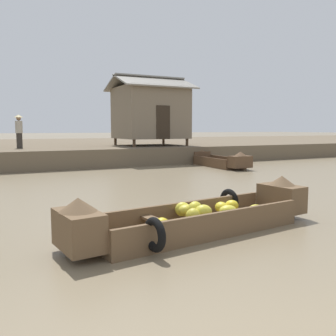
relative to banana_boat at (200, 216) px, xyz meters
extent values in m
plane|color=#7A6B51|center=(-1.16, 5.70, -0.30)|extent=(300.00, 300.00, 0.00)
cube|color=brown|center=(-1.16, 21.11, 0.15)|extent=(160.00, 20.00, 0.90)
cube|color=brown|center=(-0.01, 0.00, -0.24)|extent=(4.05, 1.55, 0.12)
cube|color=brown|center=(-0.07, 0.51, -0.01)|extent=(3.93, 0.54, 0.35)
cube|color=brown|center=(0.04, -0.51, -0.01)|extent=(3.93, 0.54, 0.35)
cube|color=brown|center=(2.21, 0.26, 0.10)|extent=(0.63, 0.99, 0.55)
cone|color=brown|center=(2.21, 0.26, 0.47)|extent=(0.62, 0.62, 0.20)
cube|color=brown|center=(-2.24, -0.26, 0.10)|extent=(0.63, 0.99, 0.55)
cone|color=brown|center=(-2.24, -0.26, 0.47)|extent=(0.62, 0.62, 0.20)
cube|color=brown|center=(-0.85, -0.10, 0.01)|extent=(0.31, 1.01, 0.05)
torus|color=black|center=(1.23, 0.78, 0.03)|extent=(0.18, 0.53, 0.52)
torus|color=black|center=(-1.26, -0.78, 0.03)|extent=(0.18, 0.53, 0.52)
ellipsoid|color=yellow|center=(-0.08, -0.26, 0.14)|extent=(0.36, 0.32, 0.26)
ellipsoid|color=yellow|center=(-0.94, -0.37, 0.03)|extent=(0.29, 0.29, 0.26)
ellipsoid|color=gold|center=(-0.17, 0.18, 0.10)|extent=(0.32, 0.27, 0.20)
ellipsoid|color=gold|center=(-0.29, -0.26, 0.09)|extent=(0.30, 0.30, 0.27)
ellipsoid|color=yellow|center=(0.84, 0.16, 0.08)|extent=(0.33, 0.33, 0.21)
ellipsoid|color=yellow|center=(0.63, 0.22, 0.06)|extent=(0.25, 0.28, 0.21)
ellipsoid|color=yellow|center=(-0.18, 0.30, 0.08)|extent=(0.33, 0.27, 0.26)
ellipsoid|color=gold|center=(1.25, -0.04, 0.01)|extent=(0.33, 0.26, 0.18)
ellipsoid|color=yellow|center=(0.96, 0.34, 0.02)|extent=(0.36, 0.35, 0.25)
ellipsoid|color=yellow|center=(0.47, -0.21, 0.09)|extent=(0.39, 0.34, 0.21)
ellipsoid|color=yellow|center=(-0.06, 0.06, 0.13)|extent=(0.32, 0.29, 0.27)
cube|color=brown|center=(6.98, 9.47, -0.24)|extent=(1.27, 3.13, 0.12)
cube|color=brown|center=(6.45, 9.49, -0.01)|extent=(0.21, 3.08, 0.35)
cube|color=brown|center=(7.51, 9.45, -0.01)|extent=(0.21, 3.08, 0.35)
cube|color=brown|center=(7.06, 11.29, 0.08)|extent=(0.99, 0.61, 0.53)
cone|color=brown|center=(7.06, 11.29, 0.45)|extent=(0.58, 0.58, 0.20)
cube|color=brown|center=(6.90, 7.64, 0.08)|extent=(0.99, 0.61, 0.53)
cone|color=brown|center=(6.90, 7.64, 0.45)|extent=(0.58, 0.58, 0.20)
cube|color=brown|center=(6.95, 8.81, 0.01)|extent=(1.03, 0.24, 0.05)
cylinder|color=#4C3826|center=(3.76, 12.56, 0.80)|extent=(0.16, 0.16, 0.40)
cylinder|color=#4C3826|center=(6.98, 12.56, 0.80)|extent=(0.16, 0.16, 0.40)
cylinder|color=#4C3826|center=(3.76, 15.58, 0.80)|extent=(0.16, 0.16, 0.40)
cylinder|color=#4C3826|center=(6.98, 15.58, 0.80)|extent=(0.16, 0.16, 0.40)
cube|color=#7A6B56|center=(5.37, 14.07, 2.46)|extent=(3.61, 3.41, 2.91)
cube|color=#2D2319|center=(5.37, 12.34, 1.90)|extent=(0.80, 0.04, 1.80)
cube|color=gray|center=(5.37, 13.22, 4.16)|extent=(4.31, 2.21, 0.83)
cube|color=gray|center=(5.37, 14.92, 4.16)|extent=(4.31, 2.21, 0.83)
cylinder|color=#332D28|center=(-1.72, 14.08, 0.97)|extent=(0.28, 0.28, 0.75)
cylinder|color=#B7AD99|center=(-1.72, 14.08, 1.64)|extent=(0.34, 0.34, 0.60)
sphere|color=#9E7556|center=(-1.72, 14.08, 2.06)|extent=(0.22, 0.22, 0.22)
cone|color=tan|center=(-1.72, 14.08, 2.18)|extent=(0.44, 0.44, 0.14)
camera|label=1|loc=(-3.45, -5.52, 1.57)|focal=39.34mm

